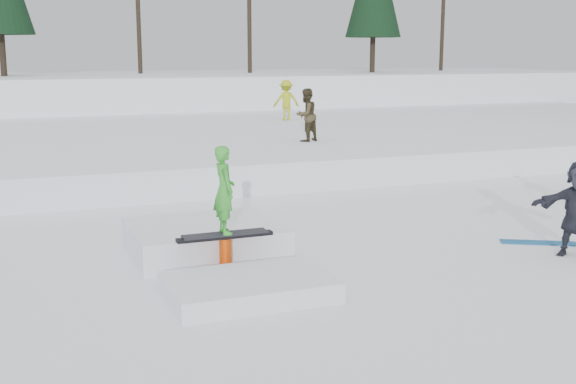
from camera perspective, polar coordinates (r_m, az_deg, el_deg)
name	(u,v)px	position (r m, az deg, el deg)	size (l,w,h in m)	color
ground	(305,287)	(11.23, 1.38, -7.52)	(120.00, 120.00, 0.00)	white
snow_berm	(86,97)	(40.09, -15.64, 7.22)	(60.00, 14.00, 2.40)	white
snow_midrise	(131,142)	(26.33, -12.29, 3.85)	(50.00, 18.00, 0.80)	white
walker_olive	(306,115)	(22.67, 1.45, 6.10)	(0.80, 0.63, 1.66)	#39301B
walker_ygreen	(286,100)	(29.82, -0.14, 7.27)	(1.06, 0.61, 1.64)	#A4B515
loose_board_teal	(539,243)	(14.50, 19.19, -3.80)	(1.40, 0.28, 0.03)	#175185
jib_rail_feature	(216,247)	(12.36, -5.73, -4.36)	(2.60, 4.40, 2.11)	white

